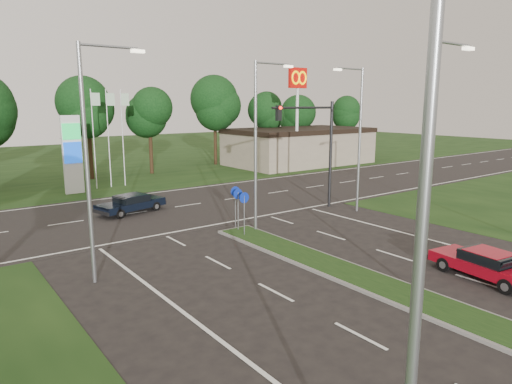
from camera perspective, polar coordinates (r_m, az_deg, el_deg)
verge_far at (r=60.13m, az=-23.56°, el=3.51°), size 160.00×50.00×0.02m
cross_road at (r=31.12m, az=-10.09°, el=-1.90°), size 160.00×12.00×0.02m
median_kerb at (r=16.73m, az=23.64°, el=-13.87°), size 2.00×26.00×0.12m
commercial_building at (r=53.10m, az=5.43°, el=5.68°), size 16.00×9.00×4.00m
streetlight_median_near at (r=17.26m, az=20.82°, el=4.43°), size 2.53×0.22×9.00m
streetlight_median_far at (r=24.12m, az=0.33°, el=6.79°), size 2.53×0.22×9.00m
streetlight_left_near at (r=6.35m, az=20.90°, el=-5.71°), size 2.53×0.22×9.00m
streetlight_left_far at (r=18.05m, az=-19.89°, el=4.75°), size 2.53×0.22×9.00m
streetlight_right_far at (r=29.48m, az=12.62°, el=7.29°), size 2.53×0.22×9.00m
traffic_signal at (r=29.70m, az=7.60°, el=6.65°), size 5.10×0.42×7.00m
median_signs at (r=24.34m, az=-2.13°, el=-1.18°), size 1.16×1.76×2.38m
gas_pylon at (r=37.70m, az=-21.70°, el=4.65°), size 5.80×1.26×8.00m
mcdonalds_sign at (r=47.23m, az=5.23°, el=12.30°), size 2.20×0.47×10.40m
treeline_far at (r=45.23m, az=-19.56°, el=10.33°), size 6.00×6.00×9.90m
red_sedan at (r=20.37m, az=26.87°, el=-8.02°), size 2.21×4.35×1.15m
navy_sedan at (r=30.05m, az=-15.36°, el=-1.36°), size 4.54×2.72×1.17m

